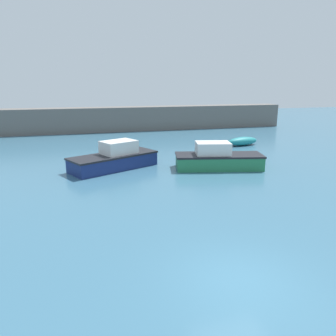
{
  "coord_description": "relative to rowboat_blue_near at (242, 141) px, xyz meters",
  "views": [
    {
      "loc": [
        -4.39,
        -7.64,
        5.68
      ],
      "look_at": [
        0.86,
        11.0,
        0.65
      ],
      "focal_mm": 35.0,
      "sensor_mm": 36.0,
      "label": 1
    }
  ],
  "objects": [
    {
      "name": "harbor_breakwater",
      "position": [
        -10.58,
        12.96,
        1.04
      ],
      "size": [
        44.1,
        2.54,
        2.88
      ],
      "primitive_type": "cube",
      "color": "#66605B",
      "rests_on": "ground_plane"
    },
    {
      "name": "motorboat_with_cabin",
      "position": [
        -12.56,
        -5.36,
        0.29
      ],
      "size": [
        6.4,
        4.61,
        1.88
      ],
      "rotation": [
        0.0,
        0.0,
        3.59
      ],
      "color": "navy",
      "rests_on": "ground_plane"
    },
    {
      "name": "rowboat_blue_near",
      "position": [
        0.0,
        0.0,
        0.0
      ],
      "size": [
        3.37,
        1.65,
        0.8
      ],
      "rotation": [
        0.0,
        0.0,
        0.17
      ],
      "color": "teal",
      "rests_on": "ground_plane"
    },
    {
      "name": "ground_plane",
      "position": [
        -10.58,
        -19.68,
        -0.5
      ],
      "size": [
        120.0,
        120.0,
        0.2
      ],
      "primitive_type": "cube",
      "color": "#38667F"
    },
    {
      "name": "cabin_cruiser_white",
      "position": [
        -5.81,
        -7.26,
        0.29
      ],
      "size": [
        6.22,
        3.4,
        1.82
      ],
      "rotation": [
        0.0,
        0.0,
        6.05
      ],
      "color": "#287A4C",
      "rests_on": "ground_plane"
    },
    {
      "name": "mooring_buoy_white",
      "position": [
        -3.84,
        -2.3,
        -0.13
      ],
      "size": [
        0.53,
        0.53,
        0.53
      ],
      "primitive_type": "sphere",
      "color": "white",
      "rests_on": "ground_plane"
    }
  ]
}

